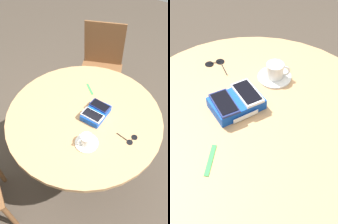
% 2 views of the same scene
% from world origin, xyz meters
% --- Properties ---
extents(ground_plane, '(8.00, 8.00, 0.00)m').
position_xyz_m(ground_plane, '(0.00, 0.00, 0.00)').
color(ground_plane, '#42382D').
extents(round_table, '(1.06, 1.06, 0.78)m').
position_xyz_m(round_table, '(0.00, 0.00, 0.67)').
color(round_table, '#2D2D2D').
rests_on(round_table, ground_plane).
extents(phone_box, '(0.19, 0.14, 0.04)m').
position_xyz_m(phone_box, '(-0.04, 0.07, 0.81)').
color(phone_box, '#0F42AD').
rests_on(phone_box, round_table).
extents(phone_navy, '(0.08, 0.14, 0.01)m').
position_xyz_m(phone_navy, '(-0.09, 0.07, 0.83)').
color(phone_navy, navy).
rests_on(phone_navy, phone_box).
extents(phone_white, '(0.08, 0.14, 0.01)m').
position_xyz_m(phone_white, '(0.01, 0.08, 0.83)').
color(phone_white, silver).
rests_on(phone_white, phone_box).
extents(saucer, '(0.14, 0.14, 0.01)m').
position_xyz_m(saucer, '(0.19, 0.14, 0.79)').
color(saucer, silver).
rests_on(saucer, round_table).
extents(coffee_cup, '(0.09, 0.08, 0.06)m').
position_xyz_m(coffee_cup, '(0.19, 0.14, 0.82)').
color(coffee_cup, silver).
rests_on(coffee_cup, saucer).
extents(lanyard_strap, '(0.09, 0.11, 0.00)m').
position_xyz_m(lanyard_strap, '(-0.23, -0.10, 0.78)').
color(lanyard_strap, green).
rests_on(lanyard_strap, round_table).
extents(sunglasses, '(0.09, 0.13, 0.01)m').
position_xyz_m(sunglasses, '(0.01, 0.36, 0.79)').
color(sunglasses, black).
rests_on(sunglasses, round_table).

